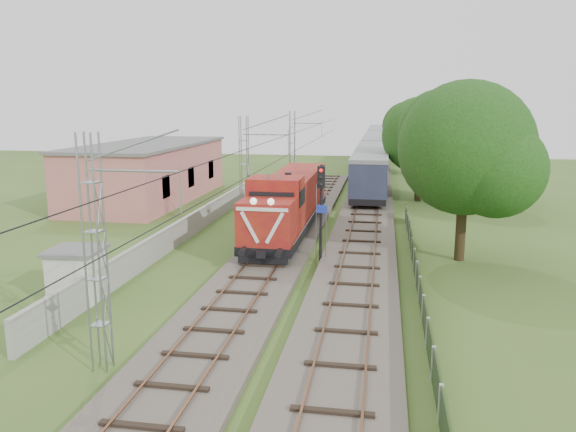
% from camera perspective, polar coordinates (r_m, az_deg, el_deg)
% --- Properties ---
extents(ground, '(140.00, 140.00, 0.00)m').
position_cam_1_polar(ground, '(26.70, -4.33, -8.01)').
color(ground, '#37521E').
rests_on(ground, ground).
extents(track_main, '(4.20, 70.00, 0.45)m').
position_cam_1_polar(track_main, '(33.17, -1.42, -3.73)').
color(track_main, '#6B6054').
rests_on(track_main, ground).
extents(track_side, '(4.20, 80.00, 0.45)m').
position_cam_1_polar(track_side, '(45.26, 7.99, 0.30)').
color(track_side, '#6B6054').
rests_on(track_side, ground).
extents(catenary, '(3.31, 70.00, 8.00)m').
position_cam_1_polar(catenary, '(37.84, -4.38, 4.11)').
color(catenary, gray).
rests_on(catenary, ground).
extents(boundary_wall, '(0.25, 40.00, 1.50)m').
position_cam_1_polar(boundary_wall, '(39.40, -9.33, -0.58)').
color(boundary_wall, '#9E9E99').
rests_on(boundary_wall, ground).
extents(station_building, '(8.40, 20.40, 5.22)m').
position_cam_1_polar(station_building, '(53.20, -13.90, 4.42)').
color(station_building, '#C5706A').
rests_on(station_building, ground).
extents(fence, '(0.12, 32.00, 1.20)m').
position_cam_1_polar(fence, '(28.69, 12.94, -5.62)').
color(fence, black).
rests_on(fence, ground).
extents(locomotive, '(3.10, 17.68, 4.49)m').
position_cam_1_polar(locomotive, '(37.91, 0.14, 1.49)').
color(locomotive, black).
rests_on(locomotive, ground).
extents(coach_rake, '(3.19, 71.09, 3.68)m').
position_cam_1_polar(coach_rake, '(80.74, 8.88, 6.94)').
color(coach_rake, black).
rests_on(coach_rake, ground).
extents(signal_post, '(0.61, 0.48, 5.55)m').
position_cam_1_polar(signal_post, '(30.88, 3.38, 2.00)').
color(signal_post, black).
rests_on(signal_post, ground).
extents(relay_hut, '(2.52, 2.52, 2.42)m').
position_cam_1_polar(relay_hut, '(27.40, -20.64, -5.55)').
color(relay_hut, beige).
rests_on(relay_hut, ground).
extents(tree_a, '(7.82, 7.45, 10.14)m').
position_cam_1_polar(tree_a, '(32.69, 17.78, 6.45)').
color(tree_a, '#362816').
rests_on(tree_a, ground).
extents(tree_b, '(6.78, 6.46, 8.79)m').
position_cam_1_polar(tree_b, '(50.83, 18.33, 7.09)').
color(tree_b, '#362816').
rests_on(tree_b, ground).
extents(tree_c, '(7.24, 6.90, 9.39)m').
position_cam_1_polar(tree_c, '(52.24, 13.41, 7.88)').
color(tree_c, '#362816').
rests_on(tree_c, ground).
extents(tree_d, '(6.19, 5.89, 8.02)m').
position_cam_1_polar(tree_d, '(69.97, 14.25, 7.99)').
color(tree_d, '#362816').
rests_on(tree_d, ground).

